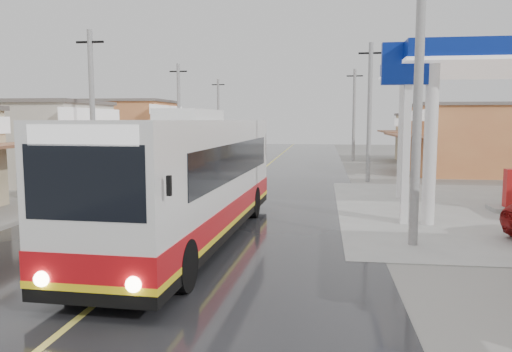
# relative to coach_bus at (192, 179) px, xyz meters

# --- Properties ---
(ground) EXTENTS (120.00, 120.00, 0.00)m
(ground) POSITION_rel_coach_bus_xyz_m (-0.55, 0.32, -1.88)
(ground) COLOR slate
(ground) RESTS_ON ground
(road) EXTENTS (12.00, 90.00, 0.02)m
(road) POSITION_rel_coach_bus_xyz_m (-0.55, 15.32, -1.87)
(road) COLOR black
(road) RESTS_ON ground
(centre_line) EXTENTS (0.15, 90.00, 0.01)m
(centre_line) POSITION_rel_coach_bus_xyz_m (-0.55, 15.32, -1.86)
(centre_line) COLOR #D8CC4C
(centre_line) RESTS_ON road
(shopfronts_left) EXTENTS (11.00, 44.00, 5.20)m
(shopfronts_left) POSITION_rel_coach_bus_xyz_m (-13.55, 18.32, -1.88)
(shopfronts_left) COLOR tan
(shopfronts_left) RESTS_ON ground
(utility_poles_left) EXTENTS (1.60, 50.00, 8.00)m
(utility_poles_left) POSITION_rel_coach_bus_xyz_m (-7.55, 16.32, -1.88)
(utility_poles_left) COLOR gray
(utility_poles_left) RESTS_ON ground
(utility_poles_right) EXTENTS (1.60, 36.00, 8.00)m
(utility_poles_right) POSITION_rel_coach_bus_xyz_m (6.45, 15.32, -1.88)
(utility_poles_right) COLOR gray
(utility_poles_right) RESTS_ON ground
(coach_bus) EXTENTS (3.26, 12.60, 3.90)m
(coach_bus) POSITION_rel_coach_bus_xyz_m (0.00, 0.00, 0.00)
(coach_bus) COLOR silver
(coach_bus) RESTS_ON road
(second_bus) EXTENTS (2.86, 8.24, 2.68)m
(second_bus) POSITION_rel_coach_bus_xyz_m (-5.36, 15.33, -0.44)
(second_bus) COLOR silver
(second_bus) RESTS_ON road
(cyclist) EXTENTS (1.27, 2.08, 2.12)m
(cyclist) POSITION_rel_coach_bus_xyz_m (-5.61, 7.64, -1.19)
(cyclist) COLOR black
(cyclist) RESTS_ON ground
(tricycle_near) EXTENTS (1.74, 2.29, 1.75)m
(tricycle_near) POSITION_rel_coach_bus_xyz_m (-8.33, 7.03, -0.88)
(tricycle_near) COLOR #26262D
(tricycle_near) RESTS_ON ground
(tricycle_far) EXTENTS (1.67, 2.42, 1.79)m
(tricycle_far) POSITION_rel_coach_bus_xyz_m (-9.99, 13.31, -0.86)
(tricycle_far) COLOR #26262D
(tricycle_far) RESTS_ON ground
(tyre_stack) EXTENTS (0.81, 0.81, 0.41)m
(tyre_stack) POSITION_rel_coach_bus_xyz_m (-6.47, 6.30, -1.68)
(tyre_stack) COLOR black
(tyre_stack) RESTS_ON ground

